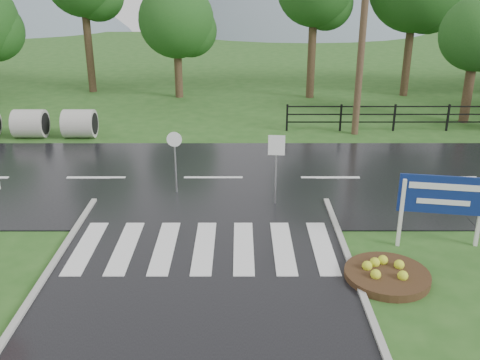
{
  "coord_description": "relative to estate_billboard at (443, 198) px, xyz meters",
  "views": [
    {
      "loc": [
        0.9,
        -7.02,
        6.53
      ],
      "look_at": [
        0.91,
        6.0,
        1.5
      ],
      "focal_mm": 40.0,
      "sensor_mm": 36.0,
      "label": 1
    }
  ],
  "objects": [
    {
      "name": "main_road",
      "position": [
        -5.97,
        4.8,
        -1.32
      ],
      "size": [
        90.0,
        8.0,
        0.04
      ],
      "primitive_type": "cube",
      "color": "black",
      "rests_on": "ground"
    },
    {
      "name": "crosswalk",
      "position": [
        -5.97,
        -0.2,
        -1.26
      ],
      "size": [
        6.5,
        2.8,
        0.02
      ],
      "color": "silver",
      "rests_on": "ground"
    },
    {
      "name": "fence_west",
      "position": [
        1.78,
        10.8,
        -0.59
      ],
      "size": [
        9.58,
        0.08,
        1.2
      ],
      "color": "black",
      "rests_on": "ground"
    },
    {
      "name": "hills",
      "position": [
        -2.48,
        59.8,
        -16.85
      ],
      "size": [
        102.0,
        48.0,
        48.0
      ],
      "color": "slate",
      "rests_on": "ground"
    },
    {
      "name": "treeline",
      "position": [
        -4.97,
        18.8,
        -1.32
      ],
      "size": [
        83.2,
        5.2,
        10.0
      ],
      "color": "#184615",
      "rests_on": "ground"
    },
    {
      "name": "estate_billboard",
      "position": [
        0.0,
        0.0,
        0.0
      ],
      "size": [
        2.17,
        0.42,
        1.91
      ],
      "color": "silver",
      "rests_on": "ground"
    },
    {
      "name": "flower_bed",
      "position": [
        -1.7,
        -1.64,
        -1.17
      ],
      "size": [
        1.93,
        1.93,
        0.39
      ],
      "color": "#332111",
      "rests_on": "ground"
    },
    {
      "name": "reg_sign_small",
      "position": [
        -4.0,
        2.57,
        0.24
      ],
      "size": [
        0.49,
        0.07,
        2.2
      ],
      "color": "#939399",
      "rests_on": "ground"
    },
    {
      "name": "reg_sign_round",
      "position": [
        -7.08,
        3.53,
        -0.01
      ],
      "size": [
        0.47,
        0.06,
        2.02
      ],
      "color": "#939399",
      "rests_on": "ground"
    },
    {
      "name": "utility_pole_east",
      "position": [
        -0.03,
        10.3,
        3.11
      ],
      "size": [
        1.55,
        0.29,
        8.72
      ],
      "color": "#473523",
      "rests_on": "ground"
    },
    {
      "name": "entrance_tree_left",
      "position": [
        5.5,
        12.3,
        2.67
      ],
      "size": [
        3.27,
        3.27,
        5.67
      ],
      "color": "#3D2B1C",
      "rests_on": "ground"
    }
  ]
}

